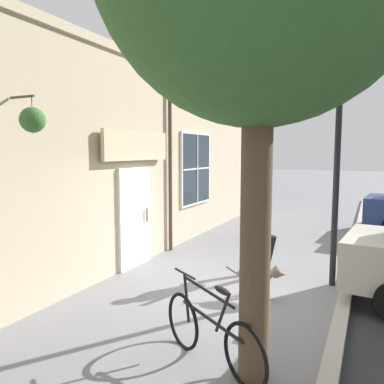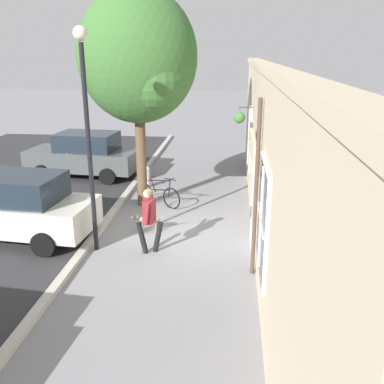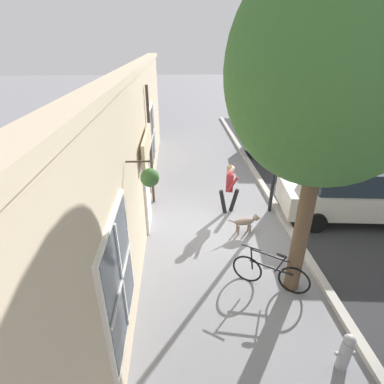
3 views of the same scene
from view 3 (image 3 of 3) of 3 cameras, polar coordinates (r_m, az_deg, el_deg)
The scene contains 10 objects.
ground_plane at distance 9.12m, azimuth 5.57°, elevation -6.76°, with size 90.00×90.00×0.00m, color gray.
storefront_facade at distance 8.05m, azimuth -10.49°, elevation 6.18°, with size 0.95×18.00×4.47m.
pedestrian_walking at distance 9.48m, azimuth 7.18°, elevation 1.43°, with size 0.69×0.61×1.66m.
dog_on_leash at distance 8.81m, azimuth 10.26°, elevation -5.53°, with size 0.99×0.31×0.58m.
street_tree_by_curb at distance 5.67m, azimuth 24.10°, elevation 19.30°, with size 3.53×3.18×6.55m.
leaning_bicycle at distance 7.17m, azimuth 14.64°, elevation -14.67°, with size 1.56×0.85×1.00m.
parked_car_mid_block at distance 10.40m, azimuth 28.17°, elevation -0.03°, with size 4.45×2.24×1.75m.
parked_car_far_end at distance 15.46m, azimuth 18.27°, elevation 9.99°, with size 4.45×2.24×1.75m.
street_lamp at distance 9.07m, azimuth 17.03°, elevation 15.46°, with size 0.32×0.32×5.28m.
fire_hydrant at distance 6.23m, azimuth 27.26°, elevation -25.35°, with size 0.34×0.20×0.77m.
Camera 3 is at (-1.30, -7.49, 5.04)m, focal length 28.00 mm.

